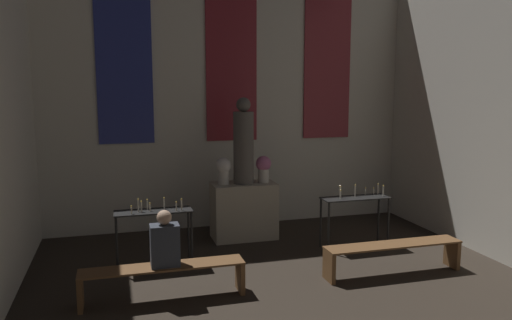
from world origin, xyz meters
The scene contains 10 objects.
wall_back centered at (0.00, 10.57, 2.64)m, with size 7.23×0.16×5.23m.
altar centered at (0.00, 9.60, 0.50)m, with size 1.13×0.63×1.00m.
statue centered at (0.00, 9.60, 1.70)m, with size 0.36×0.36×1.51m.
flower_vase_left centered at (-0.37, 9.60, 1.27)m, with size 0.27×0.27×0.47m.
flower_vase_right centered at (0.37, 9.60, 1.27)m, with size 0.27×0.27×0.47m.
candle_rack_left centered at (-1.66, 8.57, 0.72)m, with size 1.15×0.38×1.07m.
candle_rack_right centered at (1.66, 8.57, 0.72)m, with size 1.15×0.38×1.07m.
pew_back_left centered at (-1.65, 7.32, 0.33)m, with size 2.07×0.36×0.45m.
pew_back_right centered at (1.65, 7.32, 0.33)m, with size 2.07×0.36×0.45m.
person_seated centered at (-1.62, 7.32, 0.76)m, with size 0.36×0.24×0.72m.
Camera 1 is at (-2.17, 1.18, 2.70)m, focal length 35.00 mm.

